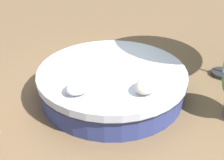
# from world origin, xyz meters

# --- Properties ---
(ground_plane) EXTENTS (16.00, 16.00, 0.00)m
(ground_plane) POSITION_xyz_m (0.00, 0.00, 0.00)
(ground_plane) COLOR brown
(round_bed) EXTENTS (2.55, 2.55, 0.51)m
(round_bed) POSITION_xyz_m (0.00, 0.00, 0.26)
(round_bed) COLOR navy
(round_bed) RESTS_ON ground_plane
(throw_pillow_0) EXTENTS (0.51, 0.34, 0.20)m
(throw_pillow_0) POSITION_xyz_m (0.81, 0.06, 0.61)
(throw_pillow_0) COLOR white
(throw_pillow_0) RESTS_ON round_bed
(throw_pillow_1) EXTENTS (0.47, 0.31, 0.22)m
(throw_pillow_1) POSITION_xyz_m (0.19, 0.83, 0.62)
(throw_pillow_1) COLOR beige
(throw_pillow_1) RESTS_ON round_bed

